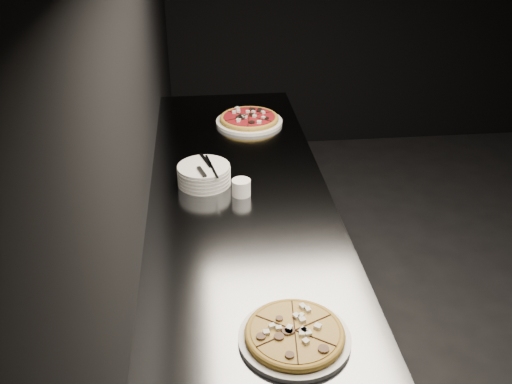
{
  "coord_description": "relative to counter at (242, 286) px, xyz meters",
  "views": [
    {
      "loc": [
        -2.28,
        -2.0,
        2.08
      ],
      "look_at": [
        -2.08,
        -0.13,
        1.01
      ],
      "focal_mm": 40.0,
      "sensor_mm": 36.0,
      "label": 1
    }
  ],
  "objects": [
    {
      "name": "cutlery",
      "position": [
        -0.13,
        0.12,
        0.54
      ],
      "size": [
        0.07,
        0.24,
        0.01
      ],
      "rotation": [
        0.0,
        0.0,
        0.29
      ],
      "color": "#ACAEB3",
      "rests_on": "plate_stack"
    },
    {
      "name": "pizza_tomato",
      "position": [
        0.11,
        0.77,
        0.48
      ],
      "size": [
        0.4,
        0.4,
        0.04
      ],
      "rotation": [
        0.0,
        0.0,
        0.38
      ],
      "color": "silver",
      "rests_on": "counter"
    },
    {
      "name": "wall_left",
      "position": [
        -0.37,
        0.0,
        0.94
      ],
      "size": [
        0.02,
        5.0,
        2.8
      ],
      "primitive_type": "cube",
      "color": "black",
      "rests_on": "floor"
    },
    {
      "name": "plate_stack",
      "position": [
        -0.14,
        0.14,
        0.5
      ],
      "size": [
        0.22,
        0.22,
        0.08
      ],
      "color": "silver",
      "rests_on": "counter"
    },
    {
      "name": "pizza_mushroom",
      "position": [
        0.09,
        -0.82,
        0.48
      ],
      "size": [
        0.38,
        0.38,
        0.04
      ],
      "rotation": [
        0.0,
        0.0,
        0.43
      ],
      "color": "silver",
      "rests_on": "counter"
    },
    {
      "name": "counter",
      "position": [
        0.0,
        0.0,
        0.0
      ],
      "size": [
        0.74,
        2.44,
        0.92
      ],
      "color": "#57595E",
      "rests_on": "floor"
    },
    {
      "name": "ramekin",
      "position": [
        0.01,
        0.02,
        0.5
      ],
      "size": [
        0.08,
        0.08,
        0.07
      ],
      "color": "white",
      "rests_on": "counter"
    }
  ]
}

